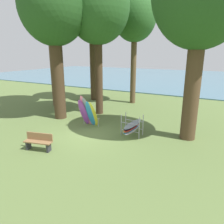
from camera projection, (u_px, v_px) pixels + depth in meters
ground_plane at (87, 135)px, 12.30m from camera, size 80.00×80.00×0.00m
lake_water at (184, 78)px, 39.10m from camera, size 80.00×36.00×0.10m
tree_foreground_left at (53, 8)px, 13.46m from camera, size 4.43×4.43×10.12m
tree_mid_behind at (98, 8)px, 14.50m from camera, size 4.46×4.46×10.29m
tree_far_left_back at (135, 18)px, 18.04m from camera, size 3.73×3.73×9.78m
tree_far_right_back at (48, 6)px, 16.87m from camera, size 4.31×4.31×10.83m
tree_deep_back at (92, 16)px, 19.31m from camera, size 4.17×4.17×10.41m
leaning_board_pile at (88, 113)px, 13.36m from camera, size 1.27×0.95×2.12m
board_storage_rack at (132, 126)px, 12.07m from camera, size 1.15×2.12×1.25m
park_bench at (39, 141)px, 10.26m from camera, size 1.46×0.74×0.85m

